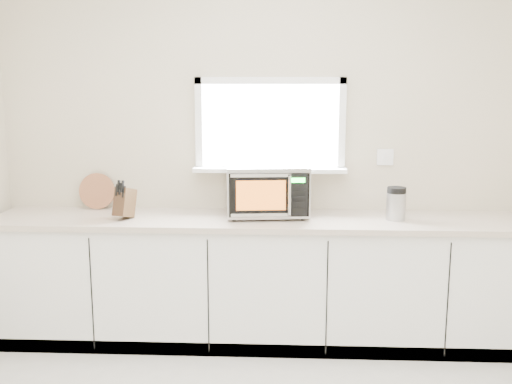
{
  "coord_description": "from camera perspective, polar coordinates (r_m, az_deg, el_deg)",
  "views": [
    {
      "loc": [
        0.11,
        -2.43,
        1.87
      ],
      "look_at": [
        -0.08,
        1.55,
        1.13
      ],
      "focal_mm": 42.0,
      "sensor_mm": 36.0,
      "label": 1
    }
  ],
  "objects": [
    {
      "name": "back_wall",
      "position": [
        4.46,
        1.35,
        3.98
      ],
      "size": [
        4.0,
        0.17,
        2.7
      ],
      "color": "#BBB294",
      "rests_on": "ground"
    },
    {
      "name": "cabinets",
      "position": [
        4.37,
        1.19,
        -8.59
      ],
      "size": [
        3.92,
        0.6,
        0.88
      ],
      "primitive_type": "cube",
      "color": "white",
      "rests_on": "ground"
    },
    {
      "name": "countertop",
      "position": [
        4.23,
        1.21,
        -2.74
      ],
      "size": [
        3.92,
        0.64,
        0.04
      ],
      "primitive_type": "cube",
      "color": "beige",
      "rests_on": "cabinets"
    },
    {
      "name": "microwave",
      "position": [
        4.27,
        1.05,
        0.3
      ],
      "size": [
        0.61,
        0.5,
        0.37
      ],
      "rotation": [
        0.0,
        0.0,
        0.11
      ],
      "color": "black",
      "rests_on": "countertop"
    },
    {
      "name": "knife_block",
      "position": [
        4.28,
        -12.41,
        -0.93
      ],
      "size": [
        0.15,
        0.21,
        0.28
      ],
      "rotation": [
        0.0,
        0.0,
        -0.33
      ],
      "color": "#412C17",
      "rests_on": "countertop"
    },
    {
      "name": "cutting_board",
      "position": [
        4.66,
        -14.91,
        0.09
      ],
      "size": [
        0.27,
        0.06,
        0.27
      ],
      "primitive_type": "cylinder",
      "rotation": [
        1.4,
        0.0,
        0.0
      ],
      "color": "#9E633D",
      "rests_on": "countertop"
    },
    {
      "name": "coffee_grinder",
      "position": [
        4.26,
        13.19,
        -1.06
      ],
      "size": [
        0.16,
        0.16,
        0.23
      ],
      "rotation": [
        0.0,
        0.0,
        0.19
      ],
      "color": "#ACAEB3",
      "rests_on": "countertop"
    }
  ]
}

